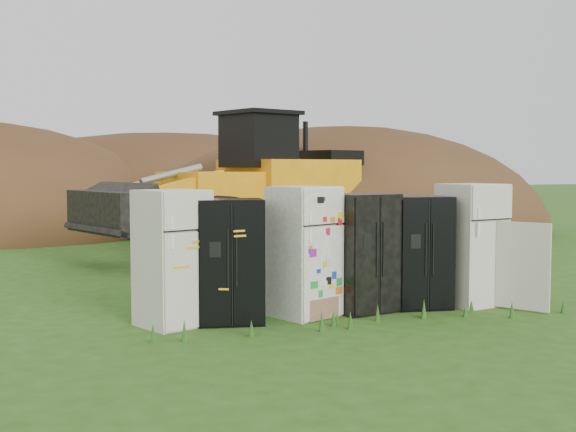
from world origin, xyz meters
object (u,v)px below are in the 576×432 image
fridge_sticker (304,251)px  fridge_black_right (420,252)px  fridge_black_side (230,261)px  fridge_open_door (471,244)px  wheel_loader (229,184)px  fridge_leftmost (172,258)px  fridge_dark_mid (363,253)px

fridge_sticker → fridge_black_right: (1.91, 0.00, -0.08)m
fridge_black_side → fridge_sticker: bearing=14.5°
fridge_black_side → fridge_open_door: (3.89, 0.00, 0.09)m
fridge_sticker → fridge_open_door: (2.78, -0.06, 0.01)m
fridge_black_right → fridge_open_door: bearing=5.0°
fridge_black_right → wheel_loader: wheel_loader is taller
wheel_loader → fridge_black_right: bearing=-100.7°
fridge_leftmost → fridge_sticker: bearing=-23.6°
fridge_black_side → wheel_loader: bearing=86.3°
fridge_leftmost → wheel_loader: (2.63, 6.92, 0.82)m
fridge_dark_mid → fridge_black_side: bearing=170.3°
fridge_sticker → wheel_loader: size_ratio=0.26×
fridge_black_side → fridge_black_right: 3.02m
fridge_black_right → fridge_sticker: bearing=-170.5°
fridge_leftmost → wheel_loader: size_ratio=0.26×
fridge_black_side → fridge_sticker: (1.11, 0.07, 0.08)m
fridge_dark_mid → fridge_black_right: bearing=-13.0°
fridge_dark_mid → fridge_open_door: 1.83m
fridge_open_door → fridge_leftmost: bearing=167.6°
fridge_leftmost → fridge_black_right: bearing=-23.4°
fridge_black_side → fridge_dark_mid: (2.06, 0.09, 0.02)m
fridge_dark_mid → fridge_black_right: (0.95, -0.02, -0.02)m
fridge_leftmost → fridge_open_door: fridge_open_door is taller
fridge_black_side → fridge_dark_mid: size_ratio=0.98×
fridge_dark_mid → fridge_open_door: bearing=-14.7°
fridge_black_right → fridge_open_door: fridge_open_door is taller
fridge_leftmost → fridge_dark_mid: 2.86m
fridge_black_side → fridge_black_right: fridge_black_side is taller
fridge_black_side → wheel_loader: wheel_loader is taller
fridge_black_side → wheel_loader: size_ratio=0.24×
fridge_black_side → fridge_dark_mid: 2.07m
fridge_leftmost → fridge_dark_mid: size_ratio=1.05×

